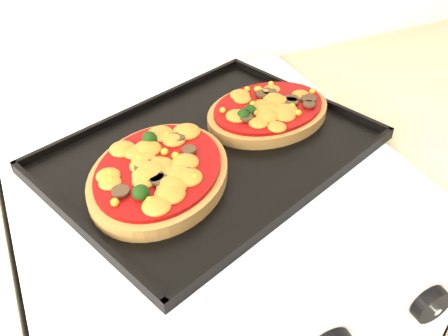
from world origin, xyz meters
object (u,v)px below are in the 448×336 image
stove (211,330)px  pizza_left (159,172)px  baking_tray (211,149)px  pizza_right (268,110)px

stove → pizza_left: bearing=-163.8°
baking_tray → pizza_left: bearing=-178.3°
stove → pizza_right: bearing=22.6°
pizza_left → stove: bearing=16.2°
baking_tray → pizza_left: (-0.10, -0.04, 0.02)m
baking_tray → pizza_right: pizza_right is taller
stove → pizza_right: size_ratio=4.02×
baking_tray → pizza_right: 0.14m
stove → pizza_right: (0.14, 0.06, 0.48)m
baking_tray → stove: bearing=-155.2°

